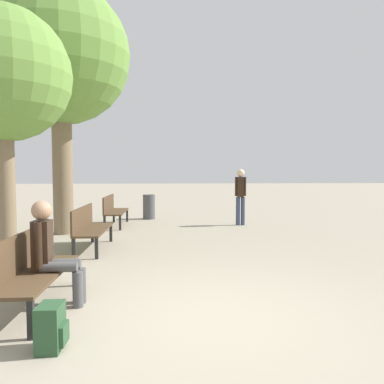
{
  "coord_description": "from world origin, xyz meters",
  "views": [
    {
      "loc": [
        -0.4,
        -4.07,
        1.68
      ],
      "look_at": [
        0.26,
        7.07,
        1.0
      ],
      "focal_mm": 35.0,
      "sensor_mm": 36.0,
      "label": 1
    }
  ],
  "objects_px": {
    "trash_bin": "(149,207)",
    "bench_row_1": "(89,225)",
    "bench_row_2": "(113,209)",
    "tree_row_0": "(3,76)",
    "person_seated": "(52,251)",
    "pedestrian_near": "(241,193)",
    "tree_row_1": "(60,57)",
    "backpack": "(51,328)",
    "bench_row_0": "(30,267)"
  },
  "relations": [
    {
      "from": "person_seated",
      "to": "tree_row_1",
      "type": "bearing_deg",
      "value": 104.19
    },
    {
      "from": "person_seated",
      "to": "pedestrian_near",
      "type": "xyz_separation_m",
      "value": [
        3.55,
        6.46,
        0.28
      ]
    },
    {
      "from": "bench_row_1",
      "to": "pedestrian_near",
      "type": "height_order",
      "value": "pedestrian_near"
    },
    {
      "from": "bench_row_0",
      "to": "bench_row_2",
      "type": "relative_size",
      "value": 1.0
    },
    {
      "from": "bench_row_1",
      "to": "bench_row_2",
      "type": "relative_size",
      "value": 1.0
    },
    {
      "from": "bench_row_0",
      "to": "pedestrian_near",
      "type": "relative_size",
      "value": 1.06
    },
    {
      "from": "bench_row_2",
      "to": "person_seated",
      "type": "bearing_deg",
      "value": -87.86
    },
    {
      "from": "tree_row_1",
      "to": "bench_row_1",
      "type": "bearing_deg",
      "value": -61.83
    },
    {
      "from": "person_seated",
      "to": "bench_row_0",
      "type": "bearing_deg",
      "value": -162.31
    },
    {
      "from": "bench_row_2",
      "to": "tree_row_0",
      "type": "xyz_separation_m",
      "value": [
        -1.08,
        -4.65,
        2.71
      ]
    },
    {
      "from": "person_seated",
      "to": "pedestrian_near",
      "type": "bearing_deg",
      "value": 61.17
    },
    {
      "from": "tree_row_1",
      "to": "pedestrian_near",
      "type": "xyz_separation_m",
      "value": [
        4.88,
        1.2,
        -3.56
      ]
    },
    {
      "from": "trash_bin",
      "to": "bench_row_1",
      "type": "bearing_deg",
      "value": -101.58
    },
    {
      "from": "tree_row_0",
      "to": "person_seated",
      "type": "relative_size",
      "value": 3.38
    },
    {
      "from": "tree_row_1",
      "to": "bench_row_2",
      "type": "bearing_deg",
      "value": 49.85
    },
    {
      "from": "bench_row_0",
      "to": "person_seated",
      "type": "height_order",
      "value": "person_seated"
    },
    {
      "from": "tree_row_1",
      "to": "tree_row_0",
      "type": "bearing_deg",
      "value": -90.0
    },
    {
      "from": "backpack",
      "to": "pedestrian_near",
      "type": "relative_size",
      "value": 0.25
    },
    {
      "from": "tree_row_0",
      "to": "person_seated",
      "type": "bearing_deg",
      "value": -54.91
    },
    {
      "from": "tree_row_0",
      "to": "trash_bin",
      "type": "distance_m",
      "value": 7.04
    },
    {
      "from": "bench_row_1",
      "to": "tree_row_1",
      "type": "distance_m",
      "value": 4.63
    },
    {
      "from": "bench_row_1",
      "to": "trash_bin",
      "type": "bearing_deg",
      "value": 78.42
    },
    {
      "from": "backpack",
      "to": "pedestrian_near",
      "type": "bearing_deg",
      "value": 67.08
    },
    {
      "from": "bench_row_0",
      "to": "bench_row_1",
      "type": "xyz_separation_m",
      "value": [
        0.0,
        3.31,
        0.0
      ]
    },
    {
      "from": "bench_row_1",
      "to": "tree_row_1",
      "type": "relative_size",
      "value": 0.28
    },
    {
      "from": "trash_bin",
      "to": "bench_row_0",
      "type": "bearing_deg",
      "value": -96.9
    },
    {
      "from": "tree_row_0",
      "to": "tree_row_1",
      "type": "xyz_separation_m",
      "value": [
        0.0,
        3.36,
        1.31
      ]
    },
    {
      "from": "backpack",
      "to": "person_seated",
      "type": "bearing_deg",
      "value": 106.21
    },
    {
      "from": "bench_row_1",
      "to": "backpack",
      "type": "xyz_separation_m",
      "value": [
        0.58,
        -4.39,
        -0.3
      ]
    },
    {
      "from": "bench_row_0",
      "to": "tree_row_1",
      "type": "relative_size",
      "value": 0.28
    },
    {
      "from": "backpack",
      "to": "pedestrian_near",
      "type": "height_order",
      "value": "pedestrian_near"
    },
    {
      "from": "bench_row_0",
      "to": "backpack",
      "type": "xyz_separation_m",
      "value": [
        0.58,
        -1.08,
        -0.3
      ]
    },
    {
      "from": "bench_row_2",
      "to": "person_seated",
      "type": "xyz_separation_m",
      "value": [
        0.24,
        -6.54,
        0.17
      ]
    },
    {
      "from": "tree_row_0",
      "to": "pedestrian_near",
      "type": "height_order",
      "value": "tree_row_0"
    },
    {
      "from": "backpack",
      "to": "bench_row_1",
      "type": "bearing_deg",
      "value": 97.54
    },
    {
      "from": "pedestrian_near",
      "to": "trash_bin",
      "type": "height_order",
      "value": "pedestrian_near"
    },
    {
      "from": "bench_row_2",
      "to": "bench_row_1",
      "type": "bearing_deg",
      "value": -90.0
    },
    {
      "from": "bench_row_2",
      "to": "tree_row_1",
      "type": "distance_m",
      "value": 4.36
    },
    {
      "from": "bench_row_1",
      "to": "person_seated",
      "type": "relative_size",
      "value": 1.38
    },
    {
      "from": "bench_row_1",
      "to": "pedestrian_near",
      "type": "bearing_deg",
      "value": 40.33
    },
    {
      "from": "bench_row_0",
      "to": "tree_row_1",
      "type": "bearing_deg",
      "value": 101.49
    },
    {
      "from": "backpack",
      "to": "tree_row_1",
      "type": "bearing_deg",
      "value": 104.55
    },
    {
      "from": "tree_row_0",
      "to": "trash_bin",
      "type": "xyz_separation_m",
      "value": [
        2.06,
        6.11,
        -2.81
      ]
    },
    {
      "from": "tree_row_1",
      "to": "pedestrian_near",
      "type": "bearing_deg",
      "value": 13.81
    },
    {
      "from": "bench_row_2",
      "to": "tree_row_0",
      "type": "relative_size",
      "value": 0.41
    },
    {
      "from": "bench_row_1",
      "to": "backpack",
      "type": "relative_size",
      "value": 4.19
    },
    {
      "from": "person_seated",
      "to": "trash_bin",
      "type": "distance_m",
      "value": 8.04
    },
    {
      "from": "bench_row_1",
      "to": "tree_row_0",
      "type": "relative_size",
      "value": 0.41
    },
    {
      "from": "tree_row_1",
      "to": "trash_bin",
      "type": "distance_m",
      "value": 5.36
    },
    {
      "from": "bench_row_1",
      "to": "bench_row_2",
      "type": "xyz_separation_m",
      "value": [
        0.0,
        3.31,
        0.0
      ]
    }
  ]
}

